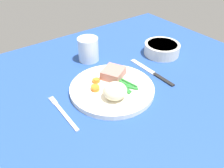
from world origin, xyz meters
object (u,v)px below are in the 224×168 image
at_px(meat_portion, 113,73).
at_px(knife, 152,73).
at_px(dinner_plate, 112,89).
at_px(fork, 63,113).
at_px(salad_bowl, 162,48).
at_px(water_glass, 88,51).

height_order(meat_portion, knife, meat_portion).
height_order(dinner_plate, fork, dinner_plate).
bearing_deg(salad_bowl, meat_portion, -172.50).
bearing_deg(dinner_plate, salad_bowl, 14.30).
height_order(fork, water_glass, water_glass).
relative_size(dinner_plate, water_glass, 2.99).
xyz_separation_m(dinner_plate, salad_bowl, (0.30, 0.08, 0.02)).
relative_size(water_glass, salad_bowl, 0.65).
bearing_deg(water_glass, meat_portion, -92.60).
xyz_separation_m(meat_portion, salad_bowl, (0.26, 0.03, -0.01)).
bearing_deg(knife, meat_portion, 166.35).
relative_size(dinner_plate, knife, 1.29).
distance_m(dinner_plate, salad_bowl, 0.31).
distance_m(dinner_plate, water_glass, 0.21).
distance_m(dinner_plate, meat_portion, 0.06).
relative_size(knife, water_glass, 2.32).
bearing_deg(dinner_plate, knife, -0.94).
bearing_deg(water_glass, knife, -58.37).
bearing_deg(salad_bowl, water_glass, 152.73).
bearing_deg(fork, dinner_plate, 4.69).
bearing_deg(meat_portion, salad_bowl, 7.50).
bearing_deg(salad_bowl, fork, -170.48).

